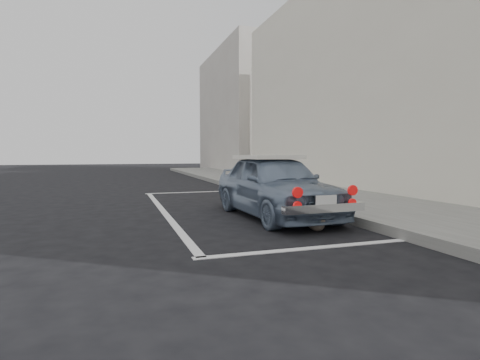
# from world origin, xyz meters

# --- Properties ---
(ground) EXTENTS (80.00, 80.00, 0.00)m
(ground) POSITION_xyz_m (0.00, 0.00, 0.00)
(ground) COLOR black
(ground) RESTS_ON ground
(sidewalk) EXTENTS (2.80, 40.00, 0.15)m
(sidewalk) POSITION_xyz_m (3.20, 2.00, 0.07)
(sidewalk) COLOR slate
(sidewalk) RESTS_ON ground
(shop_building) EXTENTS (3.50, 18.00, 7.00)m
(shop_building) POSITION_xyz_m (6.33, 4.00, 3.49)
(shop_building) COLOR silver
(shop_building) RESTS_ON ground
(building_far) EXTENTS (3.50, 10.00, 8.00)m
(building_far) POSITION_xyz_m (6.35, 20.00, 4.00)
(building_far) COLOR #AEA79E
(building_far) RESTS_ON ground
(pline_rear) EXTENTS (3.00, 0.12, 0.01)m
(pline_rear) POSITION_xyz_m (0.50, -0.50, 0.00)
(pline_rear) COLOR silver
(pline_rear) RESTS_ON ground
(pline_front) EXTENTS (3.00, 0.12, 0.01)m
(pline_front) POSITION_xyz_m (0.50, 6.50, 0.00)
(pline_front) COLOR silver
(pline_front) RESTS_ON ground
(pline_side) EXTENTS (0.12, 7.00, 0.01)m
(pline_side) POSITION_xyz_m (-0.90, 3.00, 0.00)
(pline_side) COLOR silver
(pline_side) RESTS_ON ground
(retro_coupe) EXTENTS (1.46, 3.41, 1.15)m
(retro_coupe) POSITION_xyz_m (0.95, 1.76, 0.58)
(retro_coupe) COLOR slate
(retro_coupe) RESTS_ON ground
(cat) EXTENTS (0.23, 0.50, 0.27)m
(cat) POSITION_xyz_m (1.03, 0.39, 0.12)
(cat) COLOR #786C5B
(cat) RESTS_ON ground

